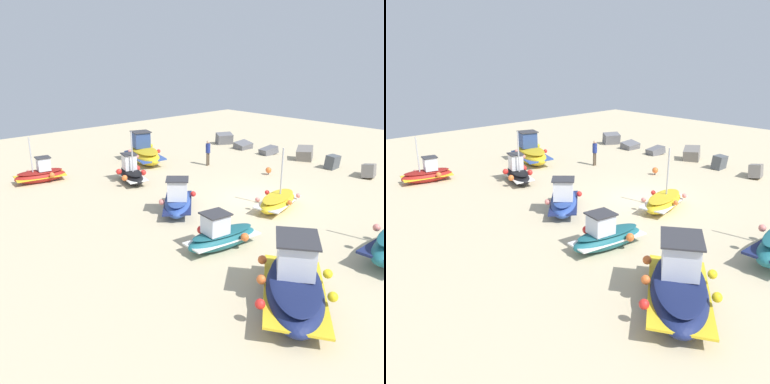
% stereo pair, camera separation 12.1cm
% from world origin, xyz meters
% --- Properties ---
extents(ground_plane, '(51.87, 51.87, 0.00)m').
position_xyz_m(ground_plane, '(0.00, 0.00, 0.00)').
color(ground_plane, beige).
extents(fishing_boat_1, '(3.23, 2.10, 3.21)m').
position_xyz_m(fishing_boat_1, '(-7.15, -3.22, 0.55)').
color(fishing_boat_1, black).
rests_on(fishing_boat_1, ground_plane).
extents(fishing_boat_2, '(4.55, 2.86, 2.23)m').
position_xyz_m(fishing_boat_2, '(-10.41, 0.18, 0.70)').
color(fishing_boat_2, gold).
rests_on(fishing_boat_2, ground_plane).
extents(fishing_boat_3, '(1.86, 3.44, 1.61)m').
position_xyz_m(fishing_boat_3, '(2.75, -5.71, 0.53)').
color(fishing_boat_3, '#1E6670').
rests_on(fishing_boat_3, ground_plane).
extents(fishing_boat_4, '(1.99, 3.43, 3.12)m').
position_xyz_m(fishing_boat_4, '(1.66, -0.41, 0.41)').
color(fishing_boat_4, gold).
rests_on(fishing_boat_4, ground_plane).
extents(fishing_boat_5, '(4.15, 4.67, 2.18)m').
position_xyz_m(fishing_boat_5, '(7.02, -6.91, 0.69)').
color(fishing_boat_5, navy).
rests_on(fishing_boat_5, ground_plane).
extents(fishing_boat_6, '(1.80, 3.19, 2.87)m').
position_xyz_m(fishing_boat_6, '(-10.92, -7.24, 0.49)').
color(fishing_boat_6, maroon).
rests_on(fishing_boat_6, ground_plane).
extents(fishing_boat_7, '(3.48, 3.39, 1.85)m').
position_xyz_m(fishing_boat_7, '(-1.51, -4.34, 0.58)').
color(fishing_boat_7, '#2D4C9E').
rests_on(fishing_boat_7, ground_plane).
extents(person_walking, '(0.32, 0.32, 1.77)m').
position_xyz_m(person_walking, '(-6.75, 2.98, 1.02)').
color(person_walking, brown).
rests_on(person_walking, ground_plane).
extents(breakwater_rocks, '(23.77, 2.51, 1.35)m').
position_xyz_m(breakwater_rocks, '(0.38, 8.88, 0.42)').
color(breakwater_rocks, slate).
rests_on(breakwater_rocks, ground_plane).
extents(mooring_buoy_0, '(0.38, 0.38, 0.50)m').
position_xyz_m(mooring_buoy_0, '(-2.42, 4.20, 0.31)').
color(mooring_buoy_0, '#3F3F42').
rests_on(mooring_buoy_0, ground_plane).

